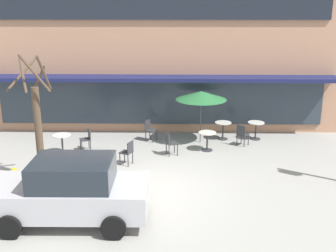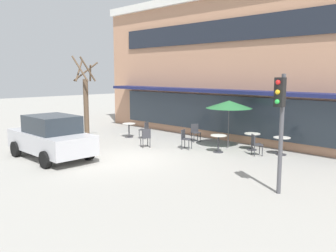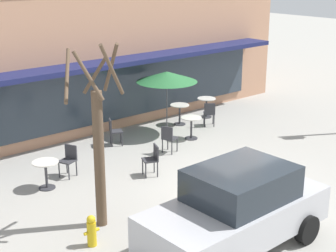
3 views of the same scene
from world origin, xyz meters
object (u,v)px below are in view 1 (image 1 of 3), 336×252
object	(u,v)px
cafe_chair_1	(128,151)
cafe_chair_4	(242,134)
cafe_table_streetside	(62,141)
cafe_table_mid_patio	(223,128)
cafe_chair_2	(87,138)
fire_hydrant	(15,178)
cafe_table_near_wall	(207,138)
patio_umbrella_green_folded	(201,95)
cafe_table_by_tree	(256,128)
parked_sedan	(70,191)
street_tree	(38,125)
cafe_chair_3	(150,129)
cafe_chair_0	(170,142)

from	to	relation	value
cafe_chair_1	cafe_chair_4	bearing A→B (deg)	26.30
cafe_table_streetside	cafe_table_mid_patio	world-z (taller)	same
cafe_chair_2	fire_hydrant	size ratio (longest dim) A/B	1.26
cafe_chair_2	cafe_chair_1	bearing A→B (deg)	-39.84
cafe_table_near_wall	cafe_table_streetside	size ratio (longest dim) A/B	1.00
cafe_table_near_wall	patio_umbrella_green_folded	bearing A→B (deg)	102.13
cafe_table_by_tree	parked_sedan	world-z (taller)	parked_sedan
cafe_chair_1	fire_hydrant	xyz separation A→B (m)	(-3.36, -2.10, -0.17)
parked_sedan	cafe_table_near_wall	bearing A→B (deg)	54.59
cafe_table_near_wall	street_tree	world-z (taller)	street_tree
parked_sedan	street_tree	distance (m)	3.28
cafe_chair_3	fire_hydrant	bearing A→B (deg)	-129.13
cafe_chair_1	fire_hydrant	bearing A→B (deg)	-147.96
cafe_table_streetside	cafe_table_by_tree	xyz separation A→B (m)	(7.86, 1.93, 0.00)
cafe_table_near_wall	cafe_chair_1	xyz separation A→B (m)	(-2.98, -1.59, 0.01)
fire_hydrant	patio_umbrella_green_folded	bearing A→B (deg)	37.60
cafe_table_near_wall	cafe_chair_0	distance (m)	1.57
patio_umbrella_green_folded	street_tree	world-z (taller)	street_tree
cafe_table_near_wall	fire_hydrant	bearing A→B (deg)	-149.77
cafe_table_near_wall	cafe_table_by_tree	world-z (taller)	same
cafe_chair_4	cafe_table_streetside	bearing A→B (deg)	-171.64
patio_umbrella_green_folded	cafe_chair_0	xyz separation A→B (m)	(-1.25, -1.55, -1.50)
cafe_table_streetside	street_tree	bearing A→B (deg)	-89.88
cafe_table_streetside	fire_hydrant	size ratio (longest dim) A/B	1.08
cafe_table_by_tree	cafe_table_mid_patio	bearing A→B (deg)	-178.86
cafe_table_streetside	cafe_chair_0	xyz separation A→B (m)	(4.20, -0.09, 0.01)
cafe_table_mid_patio	fire_hydrant	bearing A→B (deg)	-144.09
cafe_table_by_tree	patio_umbrella_green_folded	size ratio (longest dim) A/B	0.35
cafe_table_mid_patio	cafe_chair_2	xyz separation A→B (m)	(-5.55, -1.55, 0.01)
cafe_chair_1	patio_umbrella_green_folded	bearing A→B (deg)	43.41
cafe_chair_1	cafe_chair_2	bearing A→B (deg)	140.16
cafe_table_streetside	patio_umbrella_green_folded	bearing A→B (deg)	15.01
cafe_table_streetside	cafe_chair_0	size ratio (longest dim) A/B	0.85
parked_sedan	cafe_table_streetside	bearing A→B (deg)	107.14
cafe_chair_1	cafe_chair_3	world-z (taller)	same
cafe_chair_3	parked_sedan	xyz separation A→B (m)	(-1.69, -6.89, 0.35)
cafe_table_near_wall	cafe_table_mid_patio	size ratio (longest dim) A/B	1.00
cafe_chair_3	cafe_chair_4	xyz separation A→B (m)	(3.83, -0.58, 0.00)
cafe_chair_2	cafe_chair_0	bearing A→B (deg)	-7.59
cafe_table_by_tree	cafe_chair_1	bearing A→B (deg)	-149.22
cafe_table_by_tree	cafe_chair_2	bearing A→B (deg)	-167.23
cafe_chair_1	parked_sedan	bearing A→B (deg)	-104.65
cafe_chair_1	cafe_chair_4	size ratio (longest dim) A/B	1.00
cafe_table_by_tree	fire_hydrant	xyz separation A→B (m)	(-8.52, -5.18, -0.16)
fire_hydrant	cafe_table_mid_patio	bearing A→B (deg)	35.91
cafe_chair_4	parked_sedan	size ratio (longest dim) A/B	0.21
cafe_table_near_wall	patio_umbrella_green_folded	distance (m)	1.83
cafe_table_near_wall	fire_hydrant	distance (m)	7.34
cafe_table_by_tree	parked_sedan	xyz separation A→B (m)	(-6.24, -7.18, 0.36)
cafe_table_by_tree	parked_sedan	size ratio (longest dim) A/B	0.18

